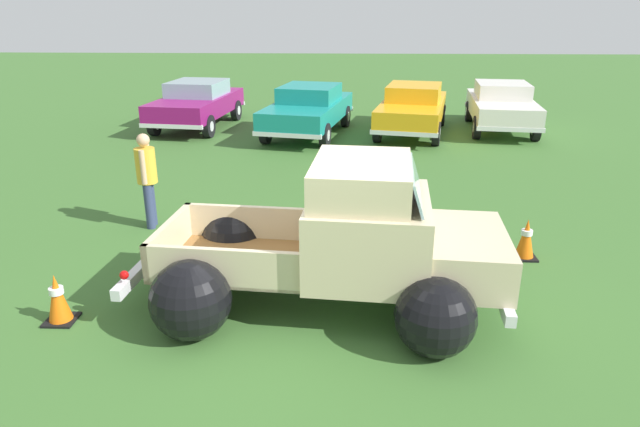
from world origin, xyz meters
The scene contains 9 objects.
ground_plane centered at (0.00, 0.00, 0.00)m, with size 80.00×80.00×0.00m, color #3D6B2D.
vintage_pickup_truck centered at (0.39, -0.03, 0.76)m, with size 4.77×3.08×1.96m.
show_car_0 centered at (-4.26, 11.02, 0.78)m, with size 2.36×4.40×1.43m.
show_car_1 centered at (-0.70, 10.09, 0.78)m, with size 2.73×4.73×1.43m.
show_car_2 centered at (2.41, 10.41, 0.78)m, with size 2.71×4.73×1.43m.
show_car_3 centered at (5.18, 10.95, 0.78)m, with size 2.31×4.38×1.43m.
spectator_0 centered at (-3.00, 2.55, 0.94)m, with size 0.38×0.54×1.65m.
lane_cone_0 centered at (-3.12, -0.60, 0.31)m, with size 0.36×0.36×0.63m.
lane_cone_1 centered at (3.12, 1.49, 0.31)m, with size 0.36×0.36×0.63m.
Camera 1 is at (0.30, -6.45, 3.65)m, focal length 31.39 mm.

